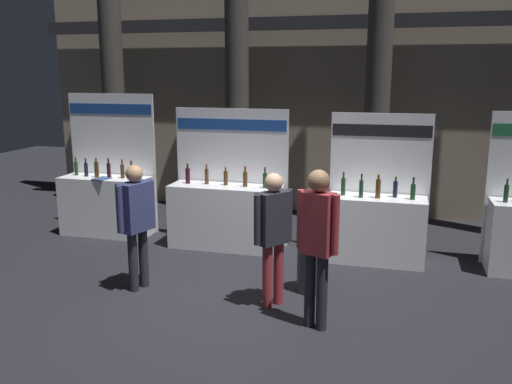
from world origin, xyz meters
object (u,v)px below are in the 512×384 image
trash_bin (312,265)px  exhibitor_booth_2 (376,223)px  exhibitor_booth_1 (227,211)px  visitor_5 (136,215)px  visitor_4 (273,229)px  exhibitor_booth_0 (107,199)px  visitor_1 (317,237)px

trash_bin → exhibitor_booth_2: bearing=62.7°
exhibitor_booth_1 → trash_bin: exhibitor_booth_1 is taller
exhibitor_booth_1 → visitor_5: 2.12m
trash_bin → visitor_4: size_ratio=0.43×
exhibitor_booth_1 → visitor_5: bearing=-106.1°
exhibitor_booth_2 → visitor_5: bearing=-146.8°
visitor_5 → exhibitor_booth_0: bearing=56.7°
exhibitor_booth_0 → trash_bin: bearing=-22.9°
exhibitor_booth_0 → visitor_4: size_ratio=1.48×
exhibitor_booth_2 → visitor_5: exhibitor_booth_2 is taller
trash_bin → exhibitor_booth_0: bearing=157.1°
exhibitor_booth_1 → visitor_4: exhibitor_booth_1 is taller
exhibitor_booth_0 → exhibitor_booth_1: (2.27, -0.16, -0.02)m
visitor_1 → visitor_4: bearing=163.1°
exhibitor_booth_1 → exhibitor_booth_2: exhibitor_booth_1 is taller
trash_bin → visitor_1: 1.27m
trash_bin → visitor_4: bearing=-124.7°
trash_bin → visitor_4: (-0.39, -0.56, 0.63)m
exhibitor_booth_1 → visitor_4: 2.44m
exhibitor_booth_0 → exhibitor_booth_2: size_ratio=1.11×
visitor_4 → exhibitor_booth_0: bearing=-85.8°
visitor_1 → visitor_5: visitor_1 is taller
visitor_1 → visitor_4: visitor_1 is taller
exhibitor_booth_1 → visitor_5: exhibitor_booth_1 is taller
exhibitor_booth_1 → visitor_1: exhibitor_booth_1 is taller
exhibitor_booth_1 → visitor_1: size_ratio=1.24×
trash_bin → visitor_4: visitor_4 is taller
exhibitor_booth_0 → visitor_4: bearing=-32.1°
exhibitor_booth_1 → trash_bin: size_ratio=3.17×
exhibitor_booth_2 → exhibitor_booth_0: bearing=177.4°
exhibitor_booth_1 → visitor_1: 3.17m
exhibitor_booth_0 → trash_bin: exhibitor_booth_0 is taller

